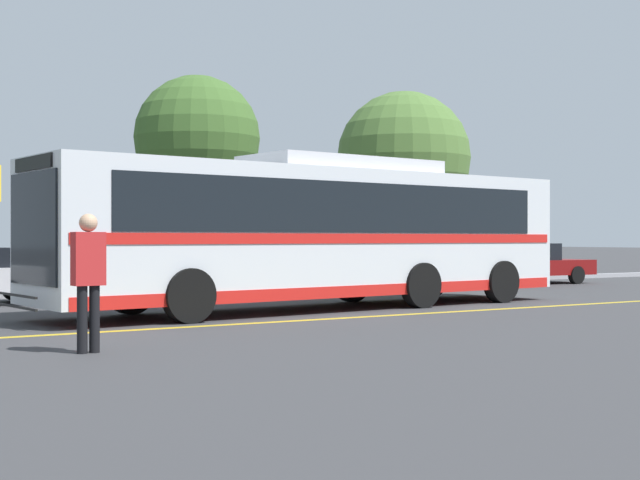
% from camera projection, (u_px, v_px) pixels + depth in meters
% --- Properties ---
extents(ground_plane, '(220.00, 220.00, 0.00)m').
position_uv_depth(ground_plane, '(352.00, 305.00, 20.39)').
color(ground_plane, '#38383A').
extents(lane_strip_0, '(32.63, 0.20, 0.01)m').
position_uv_depth(lane_strip_0, '(379.00, 316.00, 17.56)').
color(lane_strip_0, gold).
rests_on(lane_strip_0, ground_plane).
extents(curb_strip, '(40.63, 0.36, 0.15)m').
position_uv_depth(curb_strip, '(187.00, 289.00, 25.47)').
color(curb_strip, '#99999E').
rests_on(curb_strip, ground_plane).
extents(transit_bus, '(13.10, 3.71, 3.30)m').
position_uv_depth(transit_bus, '(321.00, 230.00, 19.42)').
color(transit_bus, silver).
rests_on(transit_bus, ground_plane).
extents(parked_car_2, '(4.94, 2.08, 1.40)m').
position_uv_depth(parked_car_2, '(174.00, 269.00, 23.51)').
color(parked_car_2, silver).
rests_on(parked_car_2, ground_plane).
extents(parked_car_3, '(4.79, 2.03, 1.37)m').
position_uv_depth(parked_car_3, '(354.00, 267.00, 26.01)').
color(parked_car_3, olive).
rests_on(parked_car_3, ground_plane).
extents(parked_car_4, '(4.92, 1.95, 1.37)m').
position_uv_depth(parked_car_4, '(525.00, 263.00, 29.83)').
color(parked_car_4, maroon).
rests_on(parked_car_4, ground_plane).
extents(pedestrian_0, '(0.43, 0.25, 1.87)m').
position_uv_depth(pedestrian_0, '(88.00, 273.00, 11.91)').
color(pedestrian_0, black).
rests_on(pedestrian_0, ground_plane).
extents(tree_0, '(5.15, 5.15, 7.21)m').
position_uv_depth(tree_0, '(404.00, 158.00, 34.39)').
color(tree_0, '#513823').
rests_on(tree_0, ground_plane).
extents(tree_1, '(4.06, 4.06, 6.80)m').
position_uv_depth(tree_1, '(197.00, 139.00, 28.79)').
color(tree_1, '#513823').
rests_on(tree_1, ground_plane).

